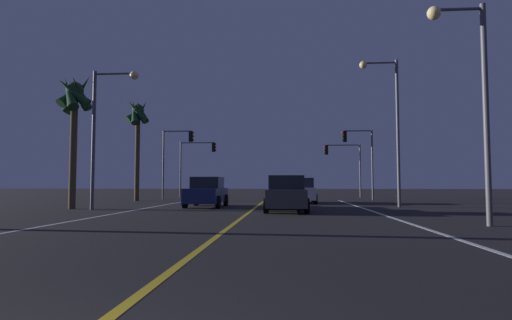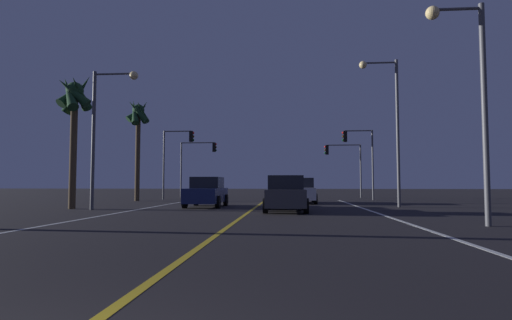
{
  "view_description": "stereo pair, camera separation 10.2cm",
  "coord_description": "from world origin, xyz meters",
  "px_view_note": "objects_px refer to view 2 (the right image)",
  "views": [
    {
      "loc": [
        1.77,
        -1.73,
        1.33
      ],
      "look_at": [
        -0.28,
        24.65,
        2.87
      ],
      "focal_mm": 28.42,
      "sensor_mm": 36.0,
      "label": 1
    },
    {
      "loc": [
        1.87,
        -1.73,
        1.33
      ],
      "look_at": [
        -0.28,
        24.65,
        2.87
      ],
      "focal_mm": 28.42,
      "sensor_mm": 36.0,
      "label": 2
    }
  ],
  "objects_px": {
    "car_oncoming": "(207,192)",
    "street_lamp_right_far": "(389,114)",
    "car_ahead_far": "(301,191)",
    "street_lamp_left_mid": "(105,119)",
    "palm_tree_left_mid": "(74,102)",
    "traffic_light_near_left": "(178,149)",
    "street_lamp_right_near": "(470,82)",
    "traffic_light_near_right": "(358,149)",
    "traffic_light_far_right": "(342,158)",
    "traffic_light_far_left": "(198,156)",
    "palm_tree_left_far": "(138,120)",
    "car_lead_same_lane": "(286,194)"
  },
  "relations": [
    {
      "from": "street_lamp_right_far",
      "to": "palm_tree_left_far",
      "type": "xyz_separation_m",
      "value": [
        -17.29,
        6.7,
        0.91
      ]
    },
    {
      "from": "street_lamp_right_far",
      "to": "car_oncoming",
      "type": "bearing_deg",
      "value": 3.2
    },
    {
      "from": "palm_tree_left_far",
      "to": "street_lamp_right_far",
      "type": "bearing_deg",
      "value": -21.17
    },
    {
      "from": "car_ahead_far",
      "to": "palm_tree_left_far",
      "type": "relative_size",
      "value": 0.54
    },
    {
      "from": "car_lead_same_lane",
      "to": "street_lamp_right_far",
      "type": "distance_m",
      "value": 8.43
    },
    {
      "from": "car_ahead_far",
      "to": "street_lamp_right_near",
      "type": "height_order",
      "value": "street_lamp_right_near"
    },
    {
      "from": "palm_tree_left_mid",
      "to": "palm_tree_left_far",
      "type": "relative_size",
      "value": 0.91
    },
    {
      "from": "car_lead_same_lane",
      "to": "traffic_light_near_left",
      "type": "xyz_separation_m",
      "value": [
        -9.13,
        13.79,
        3.41
      ]
    },
    {
      "from": "traffic_light_far_right",
      "to": "street_lamp_left_mid",
      "type": "distance_m",
      "value": 23.75
    },
    {
      "from": "car_lead_same_lane",
      "to": "car_ahead_far",
      "type": "bearing_deg",
      "value": -6.52
    },
    {
      "from": "car_oncoming",
      "to": "traffic_light_far_left",
      "type": "distance_m",
      "value": 16.61
    },
    {
      "from": "car_ahead_far",
      "to": "street_lamp_left_mid",
      "type": "relative_size",
      "value": 0.61
    },
    {
      "from": "car_lead_same_lane",
      "to": "traffic_light_near_right",
      "type": "xyz_separation_m",
      "value": [
        5.76,
        13.79,
        3.32
      ]
    },
    {
      "from": "traffic_light_near_left",
      "to": "traffic_light_far_right",
      "type": "xyz_separation_m",
      "value": [
        14.32,
        5.5,
        -0.47
      ]
    },
    {
      "from": "car_oncoming",
      "to": "traffic_light_far_right",
      "type": "distance_m",
      "value": 18.78
    },
    {
      "from": "car_oncoming",
      "to": "street_lamp_left_mid",
      "type": "bearing_deg",
      "value": -56.27
    },
    {
      "from": "traffic_light_far_right",
      "to": "palm_tree_left_mid",
      "type": "distance_m",
      "value": 24.58
    },
    {
      "from": "traffic_light_near_left",
      "to": "street_lamp_left_mid",
      "type": "relative_size",
      "value": 0.81
    },
    {
      "from": "street_lamp_left_mid",
      "to": "street_lamp_right_far",
      "type": "distance_m",
      "value": 15.5
    },
    {
      "from": "traffic_light_far_left",
      "to": "street_lamp_right_far",
      "type": "bearing_deg",
      "value": -46.42
    },
    {
      "from": "car_ahead_far",
      "to": "traffic_light_far_right",
      "type": "relative_size",
      "value": 0.86
    },
    {
      "from": "traffic_light_far_left",
      "to": "street_lamp_right_far",
      "type": "height_order",
      "value": "street_lamp_right_far"
    },
    {
      "from": "traffic_light_far_right",
      "to": "palm_tree_left_far",
      "type": "relative_size",
      "value": 0.63
    },
    {
      "from": "street_lamp_right_near",
      "to": "street_lamp_right_far",
      "type": "xyz_separation_m",
      "value": [
        -0.05,
        10.21,
        0.76
      ]
    },
    {
      "from": "car_oncoming",
      "to": "street_lamp_left_mid",
      "type": "height_order",
      "value": "street_lamp_left_mid"
    },
    {
      "from": "street_lamp_right_near",
      "to": "traffic_light_near_right",
      "type": "bearing_deg",
      "value": -89.6
    },
    {
      "from": "street_lamp_left_mid",
      "to": "car_ahead_far",
      "type": "bearing_deg",
      "value": 38.05
    },
    {
      "from": "traffic_light_near_right",
      "to": "traffic_light_far_left",
      "type": "relative_size",
      "value": 1.06
    },
    {
      "from": "street_lamp_left_mid",
      "to": "palm_tree_left_mid",
      "type": "xyz_separation_m",
      "value": [
        -2.02,
        0.67,
        1.05
      ]
    },
    {
      "from": "traffic_light_near_left",
      "to": "street_lamp_right_near",
      "type": "bearing_deg",
      "value": -52.96
    },
    {
      "from": "car_oncoming",
      "to": "palm_tree_left_mid",
      "type": "height_order",
      "value": "palm_tree_left_mid"
    },
    {
      "from": "palm_tree_left_mid",
      "to": "car_oncoming",
      "type": "bearing_deg",
      "value": 20.02
    },
    {
      "from": "street_lamp_left_mid",
      "to": "palm_tree_left_far",
      "type": "relative_size",
      "value": 0.89
    },
    {
      "from": "palm_tree_left_mid",
      "to": "street_lamp_right_far",
      "type": "bearing_deg",
      "value": 10.01
    },
    {
      "from": "traffic_light_far_right",
      "to": "traffic_light_far_left",
      "type": "height_order",
      "value": "traffic_light_far_left"
    },
    {
      "from": "street_lamp_right_near",
      "to": "palm_tree_left_mid",
      "type": "height_order",
      "value": "palm_tree_left_mid"
    },
    {
      "from": "car_oncoming",
      "to": "street_lamp_right_far",
      "type": "bearing_deg",
      "value": 93.2
    },
    {
      "from": "car_ahead_far",
      "to": "palm_tree_left_mid",
      "type": "relative_size",
      "value": 0.59
    },
    {
      "from": "car_ahead_far",
      "to": "street_lamp_left_mid",
      "type": "xyz_separation_m",
      "value": [
        -10.13,
        -7.93,
        3.76
      ]
    },
    {
      "from": "car_ahead_far",
      "to": "traffic_light_near_left",
      "type": "distance_m",
      "value": 11.96
    },
    {
      "from": "car_oncoming",
      "to": "traffic_light_far_right",
      "type": "height_order",
      "value": "traffic_light_far_right"
    },
    {
      "from": "traffic_light_near_right",
      "to": "palm_tree_left_far",
      "type": "height_order",
      "value": "palm_tree_left_far"
    },
    {
      "from": "traffic_light_near_left",
      "to": "street_lamp_right_far",
      "type": "bearing_deg",
      "value": -32.93
    },
    {
      "from": "car_oncoming",
      "to": "street_lamp_left_mid",
      "type": "distance_m",
      "value": 6.73
    },
    {
      "from": "traffic_light_far_right",
      "to": "palm_tree_left_mid",
      "type": "xyz_separation_m",
      "value": [
        -16.4,
        -18.22,
        1.88
      ]
    },
    {
      "from": "car_lead_same_lane",
      "to": "traffic_light_near_right",
      "type": "distance_m",
      "value": 15.31
    },
    {
      "from": "traffic_light_far_right",
      "to": "traffic_light_near_left",
      "type": "bearing_deg",
      "value": 21.0
    },
    {
      "from": "traffic_light_far_left",
      "to": "street_lamp_right_near",
      "type": "distance_m",
      "value": 29.27
    },
    {
      "from": "street_lamp_right_near",
      "to": "palm_tree_left_far",
      "type": "distance_m",
      "value": 24.27
    },
    {
      "from": "traffic_light_near_left",
      "to": "palm_tree_left_far",
      "type": "bearing_deg",
      "value": -127.47
    }
  ]
}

